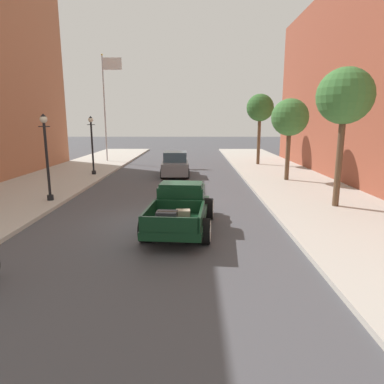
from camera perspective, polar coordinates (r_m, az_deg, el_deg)
The scene contains 10 objects.
ground_plane at distance 12.60m, azimuth -5.98°, elevation -5.16°, with size 140.00×140.00×0.00m, color #47474C.
sidewalk_right at distance 13.79m, azimuth 25.60°, elevation -4.46°, with size 5.50×64.00×0.15m, color #B7B2A8.
hotrod_truck_dark_green at distance 11.85m, azimuth -1.82°, elevation -2.41°, with size 2.44×5.03×1.58m.
car_background_grey at distance 23.27m, azimuth -2.83°, elevation 4.66°, with size 1.99×4.36×1.65m.
street_lamp_near at distance 16.38m, azimuth -23.32°, elevation 6.39°, with size 0.50×0.32×3.85m.
street_lamp_far at distance 23.70m, azimuth -16.48°, elevation 8.26°, with size 0.50×0.32×3.85m.
flagpole at distance 31.67m, azimuth -14.17°, elevation 15.30°, with size 1.74×0.16×9.16m.
street_tree_nearest at distance 15.25m, azimuth 24.32°, elevation 14.30°, with size 2.23×2.23×5.62m.
street_tree_second at distance 21.28m, azimuth 16.14°, elevation 11.88°, with size 2.18×2.18×4.84m.
street_tree_third at distance 28.75m, azimuth 11.38°, elevation 13.62°, with size 2.19×2.19×5.68m.
Camera 1 is at (1.42, -11.97, 3.67)m, focal length 31.69 mm.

